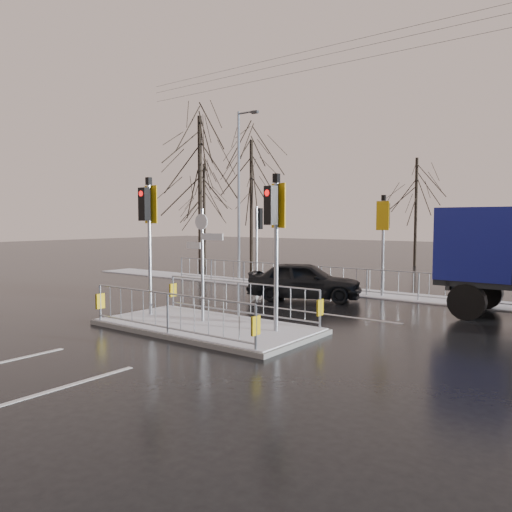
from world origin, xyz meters
The scene contains 11 objects.
ground centered at (0.00, 0.00, 0.00)m, with size 120.00×120.00×0.00m, color black.
snow_verge centered at (0.00, 8.60, 0.02)m, with size 30.00×2.00×0.04m, color silver.
lane_markings centered at (0.00, -0.33, 0.00)m, with size 8.00×11.38×0.01m.
traffic_island centered at (-0.01, 0.01, 0.39)m, with size 6.00×3.04×4.15m.
far_kerb_fixtures centered at (0.29, 8.09, 1.02)m, with size 18.00×0.65×3.83m.
car_far_lane centered at (-0.48, 5.85, 0.70)m, with size 1.66×4.13×1.41m, color black.
tree_near_a centered at (-10.50, 11.00, 6.11)m, with size 4.75×4.75×8.97m.
tree_near_b centered at (-8.00, 12.50, 5.15)m, with size 4.00×4.00×7.55m.
tree_near_c centered at (-12.50, 13.50, 4.50)m, with size 3.50×3.50×6.61m.
tree_far_a centered at (-2.00, 22.00, 4.82)m, with size 3.75×3.75×7.08m.
street_lamp_left centered at (-6.43, 9.50, 4.49)m, with size 1.25×0.18×8.20m.
Camera 1 is at (8.98, -9.76, 2.90)m, focal length 35.00 mm.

